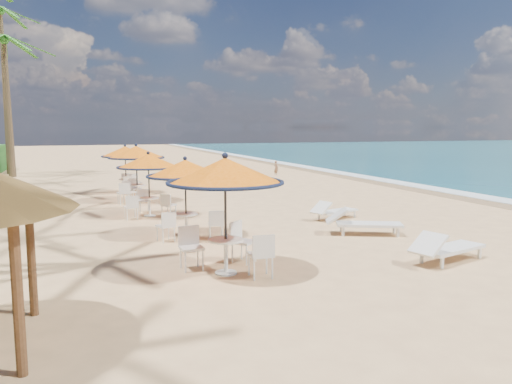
# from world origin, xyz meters

# --- Properties ---
(ground) EXTENTS (160.00, 160.00, 0.00)m
(ground) POSITION_xyz_m (0.00, 0.00, 0.00)
(ground) COLOR tan
(ground) RESTS_ON ground
(foam_strip) EXTENTS (1.20, 140.00, 0.04)m
(foam_strip) POSITION_xyz_m (9.30, 10.00, 0.00)
(foam_strip) COLOR white
(foam_strip) RESTS_ON ground
(wetsand_band) EXTENTS (1.40, 140.00, 0.02)m
(wetsand_band) POSITION_xyz_m (8.40, 10.00, 0.00)
(wetsand_band) COLOR olive
(wetsand_band) RESTS_ON ground
(station_0) EXTENTS (2.43, 2.43, 2.53)m
(station_0) POSITION_xyz_m (-4.50, -0.31, 1.85)
(station_0) COLOR black
(station_0) RESTS_ON ground
(station_1) EXTENTS (2.16, 2.16, 2.25)m
(station_1) POSITION_xyz_m (-4.54, 3.40, 1.72)
(station_1) COLOR black
(station_1) RESTS_ON ground
(station_2) EXTENTS (2.14, 2.19, 2.23)m
(station_2) POSITION_xyz_m (-5.04, 7.09, 1.63)
(station_2) COLOR black
(station_2) RESTS_ON ground
(station_3) EXTENTS (2.29, 2.29, 2.38)m
(station_3) POSITION_xyz_m (-5.06, 10.75, 1.74)
(station_3) COLOR black
(station_3) RESTS_ON ground
(station_4) EXTENTS (2.17, 2.25, 2.27)m
(station_4) POSITION_xyz_m (-5.14, 13.65, 1.66)
(station_4) COLOR black
(station_4) RESTS_ON ground
(lounger_near) EXTENTS (2.16, 1.17, 0.74)m
(lounger_near) POSITION_xyz_m (0.39, -1.23, 0.35)
(lounger_near) COLOR white
(lounger_near) RESTS_ON ground
(lounger_mid) EXTENTS (2.22, 1.51, 0.77)m
(lounger_mid) POSITION_xyz_m (0.19, 1.99, 0.36)
(lounger_mid) COLOR white
(lounger_mid) RESTS_ON ground
(lounger_far) EXTENTS (1.87, 1.08, 0.64)m
(lounger_far) POSITION_xyz_m (0.61, 4.37, 0.30)
(lounger_far) COLOR white
(lounger_far) RESTS_ON ground
(palm_6) EXTENTS (5.00, 5.00, 8.50)m
(palm_6) POSITION_xyz_m (-11.00, 23.85, 7.74)
(palm_6) COLOR brown
(palm_6) RESTS_ON ground
(palm_7) EXTENTS (5.00, 5.00, 10.65)m
(palm_7) POSITION_xyz_m (-11.36, 26.19, 9.76)
(palm_7) COLOR brown
(palm_7) RESTS_ON ground
(person) EXTENTS (0.34, 0.41, 0.97)m
(person) POSITION_xyz_m (4.79, 19.49, 0.49)
(person) COLOR #91674A
(person) RESTS_ON ground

